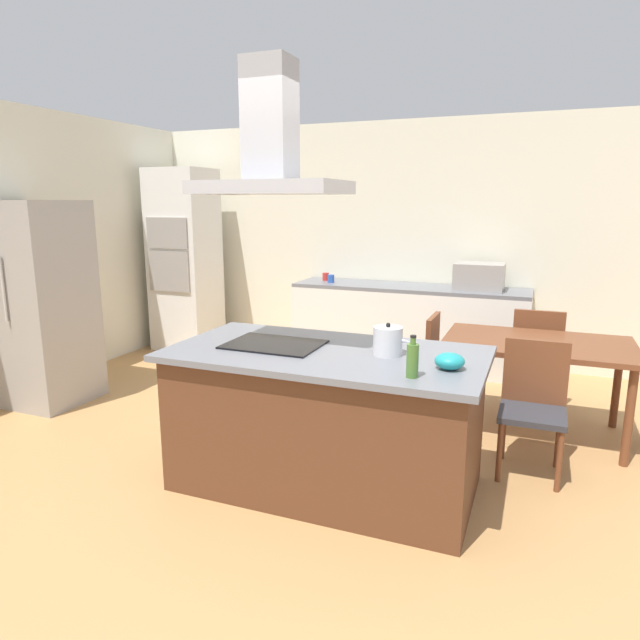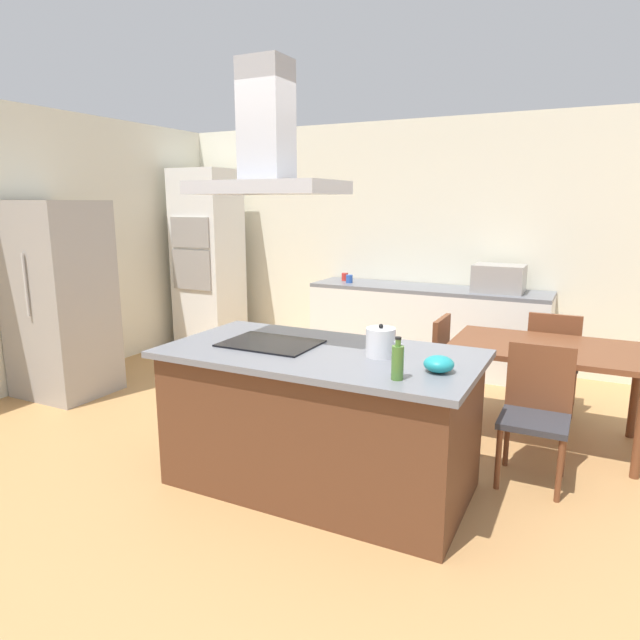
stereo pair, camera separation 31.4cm
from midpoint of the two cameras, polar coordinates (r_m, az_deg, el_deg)
ground at (r=5.07m, az=9.51°, el=-9.00°), size 16.00×16.00×0.00m
wall_back at (r=6.45m, az=14.59°, el=7.58°), size 7.20×0.10×2.70m
wall_left at (r=6.29m, az=-23.40°, el=6.89°), size 0.10×8.80×2.70m
kitchen_island at (r=3.59m, az=2.52°, el=-10.08°), size 1.96×1.03×0.90m
cooktop at (r=3.60m, az=-2.62°, el=-2.43°), size 0.60×0.44×0.01m
tea_kettle at (r=3.34m, az=8.94°, el=-2.29°), size 0.23×0.18×0.20m
olive_oil_bottle at (r=2.92m, az=11.02°, el=-4.25°), size 0.06×0.06×0.23m
mixing_bowl at (r=3.11m, az=14.94°, el=-4.41°), size 0.17×0.17×0.09m
back_counter at (r=6.26m, az=12.22°, el=-0.77°), size 2.56×0.62×0.90m
countertop_microwave at (r=6.02m, az=19.30°, el=4.04°), size 0.50×0.38×0.28m
coffee_mug_red at (r=6.55m, az=3.94°, el=4.43°), size 0.08×0.08×0.09m
coffee_mug_blue at (r=6.37m, az=4.44°, el=4.22°), size 0.08×0.08×0.09m
wall_oven_stack at (r=7.14m, az=-10.16°, el=6.16°), size 0.70×0.66×2.20m
refrigerator at (r=5.68m, az=-23.68°, el=1.92°), size 0.80×0.73×1.82m
dining_table at (r=4.57m, az=24.16°, el=-3.47°), size 1.40×0.90×0.75m
chair_facing_back_wall at (r=5.26m, az=24.38°, el=-3.36°), size 0.42×0.42×0.89m
chair_at_left_end at (r=4.73m, az=12.86°, el=-4.21°), size 0.42×0.42×0.89m
chair_facing_island at (r=3.98m, az=23.47°, el=-8.02°), size 0.42×0.42×0.89m
range_hood at (r=3.50m, az=-2.82°, el=16.87°), size 0.90×0.55×0.78m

